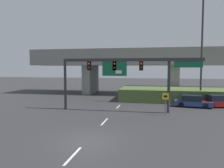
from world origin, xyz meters
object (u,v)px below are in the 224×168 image
at_px(speed_limit_sign, 165,101).
at_px(parked_sedan_near_right, 193,101).
at_px(highway_light_pole_near, 202,38).
at_px(signal_gantry, 125,69).
at_px(parked_sedan_mid_right, 219,101).

height_order(speed_limit_sign, parked_sedan_near_right, speed_limit_sign).
bearing_deg(highway_light_pole_near, speed_limit_sign, -120.66).
height_order(speed_limit_sign, highway_light_pole_near, highway_light_pole_near).
distance_m(signal_gantry, highway_light_pole_near, 11.71).
xyz_separation_m(speed_limit_sign, parked_sedan_mid_right, (6.36, 5.82, -0.78)).
height_order(parked_sedan_near_right, parked_sedan_mid_right, parked_sedan_mid_right).
bearing_deg(highway_light_pole_near, signal_gantry, -143.04).
xyz_separation_m(speed_limit_sign, parked_sedan_near_right, (3.36, 5.35, -0.80)).
bearing_deg(parked_sedan_mid_right, speed_limit_sign, -149.22).
relative_size(signal_gantry, speed_limit_sign, 6.61).
bearing_deg(highway_light_pole_near, parked_sedan_near_right, -117.38).
xyz_separation_m(speed_limit_sign, highway_light_pole_near, (4.71, 7.95, 6.83)).
bearing_deg(speed_limit_sign, parked_sedan_near_right, 57.83).
height_order(signal_gantry, highway_light_pole_near, highway_light_pole_near).
relative_size(signal_gantry, parked_sedan_mid_right, 3.15).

